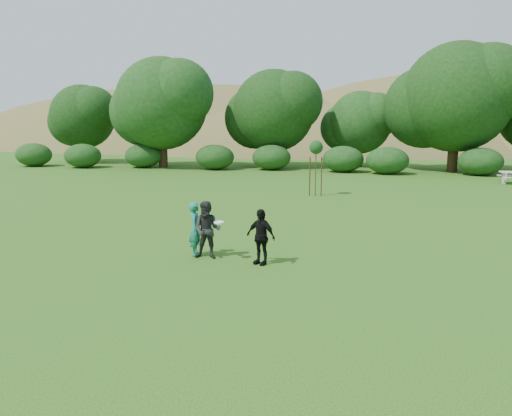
{
  "coord_description": "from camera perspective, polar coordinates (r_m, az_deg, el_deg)",
  "views": [
    {
      "loc": [
        3.22,
        -12.23,
        3.82
      ],
      "look_at": [
        0.0,
        3.0,
        1.1
      ],
      "focal_mm": 35.0,
      "sensor_mm": 36.0,
      "label": 1
    }
  ],
  "objects": [
    {
      "name": "hillside",
      "position": [
        82.3,
        9.08,
        -1.29
      ],
      "size": [
        150.0,
        72.0,
        52.0
      ],
      "color": "olive",
      "rests_on": "ground"
    },
    {
      "name": "player_teal",
      "position": [
        14.38,
        -6.91,
        -2.39
      ],
      "size": [
        0.47,
        0.62,
        1.55
      ],
      "primitive_type": "imported",
      "rotation": [
        0.0,
        0.0,
        1.76
      ],
      "color": "#1B7964",
      "rests_on": "ground"
    },
    {
      "name": "frisbee",
      "position": [
        13.65,
        -4.28,
        -1.65
      ],
      "size": [
        0.27,
        0.27,
        0.06
      ],
      "color": "white",
      "rests_on": "ground"
    },
    {
      "name": "player_grey",
      "position": [
        14.01,
        -5.58,
        -2.53
      ],
      "size": [
        0.82,
        0.65,
        1.63
      ],
      "primitive_type": "imported",
      "rotation": [
        0.0,
        0.0,
        0.05
      ],
      "color": "#242527",
      "rests_on": "ground"
    },
    {
      "name": "ground",
      "position": [
        13.21,
        -2.71,
        -6.91
      ],
      "size": [
        120.0,
        120.0,
        0.0
      ],
      "primitive_type": "plane",
      "color": "#19470C",
      "rests_on": "ground"
    },
    {
      "name": "sapling",
      "position": [
        25.83,
        6.89,
        6.73
      ],
      "size": [
        0.7,
        0.7,
        2.85
      ],
      "color": "#3D2B18",
      "rests_on": "ground"
    },
    {
      "name": "tree_row",
      "position": [
        40.93,
        12.18,
        11.16
      ],
      "size": [
        53.92,
        10.38,
        9.62
      ],
      "color": "#3A2616",
      "rests_on": "ground"
    },
    {
      "name": "player_black",
      "position": [
        13.41,
        0.53,
        -3.29
      ],
      "size": [
        0.96,
        0.69,
        1.51
      ],
      "primitive_type": "imported",
      "rotation": [
        0.0,
        0.0,
        -0.41
      ],
      "color": "black",
      "rests_on": "ground"
    }
  ]
}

